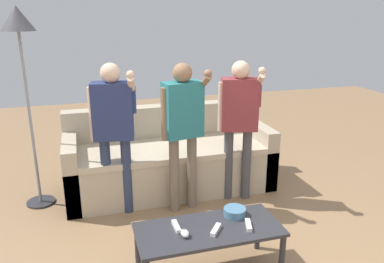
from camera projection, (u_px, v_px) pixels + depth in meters
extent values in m
cube|color=#B7A88E|center=(170.00, 169.00, 4.23)|extent=(2.18, 0.86, 0.45)
cube|color=#C6B59A|center=(171.00, 149.00, 4.09)|extent=(1.90, 0.74, 0.06)
cube|color=#B7A88E|center=(162.00, 123.00, 4.41)|extent=(2.18, 0.18, 0.41)
cube|color=#B7A88E|center=(72.00, 170.00, 3.93)|extent=(0.14, 0.86, 0.66)
cube|color=#B7A88E|center=(256.00, 150.00, 4.47)|extent=(0.14, 0.86, 0.66)
cube|color=#2D2D33|center=(209.00, 230.00, 2.78)|extent=(1.05, 0.46, 0.03)
cylinder|color=#2D2D33|center=(282.00, 257.00, 2.79)|extent=(0.04, 0.04, 0.37)
cylinder|color=#2D2D33|center=(138.00, 249.00, 2.89)|extent=(0.04, 0.04, 0.37)
cylinder|color=#2D2D33|center=(258.00, 229.00, 3.15)|extent=(0.04, 0.04, 0.37)
cylinder|color=teal|center=(235.00, 212.00, 2.94)|extent=(0.17, 0.17, 0.06)
ellipsoid|color=white|center=(185.00, 233.00, 2.67)|extent=(0.06, 0.09, 0.05)
cylinder|color=#4C4C51|center=(184.00, 229.00, 2.67)|extent=(0.02, 0.02, 0.01)
cylinder|color=#2D2D33|center=(41.00, 202.00, 3.95)|extent=(0.28, 0.28, 0.02)
cylinder|color=gray|center=(31.00, 122.00, 3.69)|extent=(0.03, 0.03, 1.69)
cone|color=#4C4C51|center=(17.00, 18.00, 3.40)|extent=(0.30, 0.30, 0.22)
cylinder|color=#2D3856|center=(107.00, 176.00, 3.66)|extent=(0.09, 0.09, 0.76)
cylinder|color=#2D3856|center=(127.00, 176.00, 3.68)|extent=(0.09, 0.09, 0.76)
cube|color=navy|center=(113.00, 111.00, 3.47)|extent=(0.39, 0.25, 0.52)
sphere|color=beige|center=(110.00, 73.00, 3.37)|extent=(0.18, 0.18, 0.18)
cylinder|color=beige|center=(93.00, 114.00, 3.46)|extent=(0.07, 0.07, 0.49)
cylinder|color=navy|center=(132.00, 100.00, 3.46)|extent=(0.07, 0.07, 0.25)
cylinder|color=beige|center=(131.00, 85.00, 3.35)|extent=(0.10, 0.24, 0.19)
sphere|color=beige|center=(130.00, 75.00, 3.25)|extent=(0.07, 0.07, 0.07)
cylinder|color=#756656|center=(174.00, 175.00, 3.70)|extent=(0.09, 0.09, 0.75)
cylinder|color=#756656|center=(192.00, 171.00, 3.78)|extent=(0.09, 0.09, 0.75)
cube|color=#28757A|center=(183.00, 110.00, 3.54)|extent=(0.38, 0.25, 0.52)
sphere|color=#936B4C|center=(182.00, 73.00, 3.44)|extent=(0.18, 0.18, 0.18)
cylinder|color=#936B4C|center=(165.00, 114.00, 3.48)|extent=(0.07, 0.07, 0.49)
cylinder|color=#28757A|center=(200.00, 97.00, 3.59)|extent=(0.07, 0.07, 0.24)
cylinder|color=#936B4C|center=(204.00, 83.00, 3.48)|extent=(0.10, 0.24, 0.20)
sphere|color=#936B4C|center=(208.00, 74.00, 3.39)|extent=(0.07, 0.07, 0.07)
cylinder|color=#47474C|center=(228.00, 164.00, 3.96)|extent=(0.09, 0.09, 0.75)
cylinder|color=#47474C|center=(246.00, 164.00, 3.96)|extent=(0.09, 0.09, 0.75)
cube|color=brown|center=(239.00, 104.00, 3.77)|extent=(0.39, 0.27, 0.51)
sphere|color=beige|center=(241.00, 70.00, 3.66)|extent=(0.18, 0.18, 0.18)
cylinder|color=beige|center=(221.00, 107.00, 3.77)|extent=(0.07, 0.07, 0.49)
cylinder|color=brown|center=(258.00, 95.00, 3.74)|extent=(0.07, 0.07, 0.24)
cylinder|color=beige|center=(260.00, 80.00, 3.63)|extent=(0.12, 0.24, 0.18)
sphere|color=beige|center=(262.00, 71.00, 3.53)|extent=(0.07, 0.07, 0.07)
cube|color=white|center=(248.00, 225.00, 2.78)|extent=(0.08, 0.15, 0.03)
cylinder|color=silver|center=(248.00, 221.00, 2.80)|extent=(0.01, 0.01, 0.00)
cube|color=silver|center=(249.00, 226.00, 2.73)|extent=(0.02, 0.02, 0.00)
cube|color=white|center=(216.00, 230.00, 2.72)|extent=(0.12, 0.14, 0.03)
cylinder|color=silver|center=(217.00, 226.00, 2.74)|extent=(0.01, 0.01, 0.00)
cube|color=silver|center=(214.00, 231.00, 2.68)|extent=(0.02, 0.02, 0.00)
cube|color=white|center=(176.00, 226.00, 2.77)|extent=(0.04, 0.15, 0.03)
cylinder|color=silver|center=(175.00, 222.00, 2.79)|extent=(0.01, 0.01, 0.00)
cube|color=silver|center=(178.00, 228.00, 2.72)|extent=(0.02, 0.02, 0.00)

